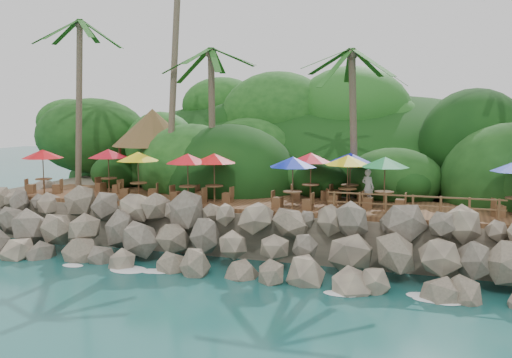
% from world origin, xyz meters
% --- Properties ---
extents(ground, '(140.00, 140.00, 0.00)m').
position_xyz_m(ground, '(0.00, 0.00, 0.00)').
color(ground, '#19514F').
rests_on(ground, ground).
extents(land_base, '(32.00, 25.20, 2.10)m').
position_xyz_m(land_base, '(0.00, 16.00, 1.05)').
color(land_base, gray).
rests_on(land_base, ground).
extents(jungle_hill, '(44.80, 28.00, 15.40)m').
position_xyz_m(jungle_hill, '(0.00, 23.50, 0.00)').
color(jungle_hill, '#143811').
rests_on(jungle_hill, ground).
extents(seawall, '(29.00, 4.00, 2.30)m').
position_xyz_m(seawall, '(0.00, 2.00, 1.15)').
color(seawall, gray).
rests_on(seawall, ground).
extents(terrace, '(26.00, 5.00, 0.20)m').
position_xyz_m(terrace, '(0.00, 6.00, 2.20)').
color(terrace, brown).
rests_on(terrace, land_base).
extents(jungle_foliage, '(44.00, 16.00, 12.00)m').
position_xyz_m(jungle_foliage, '(0.00, 15.00, 0.00)').
color(jungle_foliage, '#143811').
rests_on(jungle_foliage, ground).
extents(foam_line, '(25.20, 0.80, 0.06)m').
position_xyz_m(foam_line, '(0.00, 0.30, 0.03)').
color(foam_line, white).
rests_on(foam_line, ground).
extents(palms, '(33.36, 6.79, 15.39)m').
position_xyz_m(palms, '(1.82, 8.55, 12.16)').
color(palms, brown).
rests_on(palms, ground).
extents(palapa, '(4.81, 4.81, 4.60)m').
position_xyz_m(palapa, '(-7.63, 9.36, 5.79)').
color(palapa, brown).
rests_on(palapa, ground).
extents(dining_clusters, '(25.81, 5.41, 2.39)m').
position_xyz_m(dining_clusters, '(-0.14, 5.80, 4.29)').
color(dining_clusters, brown).
rests_on(dining_clusters, terrace).
extents(railing, '(7.20, 0.10, 1.00)m').
position_xyz_m(railing, '(7.70, 3.65, 2.91)').
color(railing, brown).
rests_on(railing, terrace).
extents(waiter, '(0.74, 0.63, 1.73)m').
position_xyz_m(waiter, '(5.45, 6.45, 3.16)').
color(waiter, white).
rests_on(waiter, terrace).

